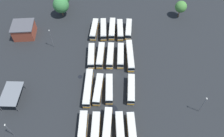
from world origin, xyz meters
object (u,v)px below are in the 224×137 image
Objects in this scene: bus_row0_slot1 at (103,29)px; bus_row3_slot4 at (132,131)px; bus_row1_slot4 at (130,55)px; lamp_post_by_building at (51,38)px; bus_row1_slot0 at (91,56)px; bus_row3_slot2 at (107,131)px; bus_row2_slot4 at (131,89)px; depot_building at (24,30)px; bus_row1_slot3 at (120,56)px; bus_row3_slot3 at (120,131)px; maintenance_shelter at (11,94)px; bus_row2_slot2 at (109,89)px; bus_row0_slot0 at (94,29)px; lamp_post_near_entrance at (203,104)px; bus_row1_slot1 at (101,55)px; bus_row3_slot1 at (95,131)px; bus_row3_slot0 at (83,130)px; bus_row1_slot2 at (110,55)px; bus_row0_slot2 at (112,29)px; tree_west_edge at (61,5)px; tree_north_edge at (181,7)px; bus_row0_slot3 at (120,30)px; bus_row0_slot4 at (128,29)px; lamp_post_far_corner at (9,130)px; bus_row2_slot0 at (88,88)px; bus_row2_slot1 at (98,89)px.

bus_row0_slot1 is 46.95m from bus_row3_slot4.
bus_row1_slot4 is 1.64× the size of lamp_post_by_building.
bus_row3_slot2 is (30.83, 4.01, 0.00)m from bus_row1_slot0.
bus_row0_slot1 is at bearing -166.09° from bus_row2_slot4.
bus_row0_slot1 is at bearing 87.98° from depot_building.
bus_row3_slot3 is at bearing -6.40° from bus_row1_slot3.
bus_row2_slot2 is at bearing 90.68° from maintenance_shelter.
lamp_post_near_entrance is (41.08, 33.28, 2.69)m from bus_row0_slot0.
bus_row0_slot1 is 15.10m from bus_row1_slot1.
bus_row3_slot1 and bus_row3_slot2 have the same top height.
bus_row2_slot2 is 46.79m from depot_building.
bus_row3_slot3 is at bearing 30.92° from lamp_post_by_building.
bus_row1_slot1 is 1.06× the size of bus_row2_slot2.
bus_row1_slot1 is 30.84m from bus_row3_slot0.
bus_row1_slot1 is at bearing -96.03° from bus_row1_slot2.
depot_building is at bearing -91.81° from bus_row0_slot2.
bus_row0_slot0 is 1.04× the size of bus_row2_slot2.
bus_row3_slot4 is 1.19× the size of tree_west_edge.
lamp_post_by_building is at bearing -67.55° from bus_row0_slot0.
tree_north_edge is at bearing 145.32° from bus_row3_slot2.
bus_row0_slot0 is at bearing -96.06° from bus_row0_slot3.
bus_row1_slot0 is (14.18, -16.47, 0.00)m from bus_row0_slot4.
lamp_post_near_entrance reaches higher than maintenance_shelter.
bus_row0_slot4 is 46.05m from bus_row3_slot4.
maintenance_shelter is 1.07× the size of tree_west_edge.
lamp_post_far_corner is (44.47, -26.28, 2.43)m from bus_row0_slot0.
maintenance_shelter is at bearing -86.58° from bus_row2_slot0.
bus_row2_slot4 is 1.37× the size of lamp_post_near_entrance.
bus_row1_slot1 is at bearing 30.19° from tree_west_edge.
bus_row1_slot1 is 34.66m from maintenance_shelter.
tree_north_edge is (-24.18, 26.35, 3.68)m from bus_row1_slot4.
bus_row2_slot4 is (30.74, -3.09, 0.00)m from bus_row0_slot4.
depot_building is (-31.87, -30.33, 1.04)m from bus_row2_slot1.
lamp_post_by_building is at bearing -130.46° from bus_row2_slot4.
bus_row2_slot2 is 1.08× the size of maintenance_shelter.
bus_row3_slot0 is (45.30, -4.96, 0.00)m from bus_row0_slot0.
bus_row3_slot0 is 40.22m from lamp_post_by_building.
bus_row3_slot1 is 1.46× the size of tree_north_edge.
tree_west_edge reaches higher than lamp_post_far_corner.
bus_row0_slot0 is 46.13m from bus_row3_slot2.
bus_row0_slot3 and bus_row3_slot3 have the same top height.
bus_row2_slot1 is at bearing -6.58° from bus_row0_slot1.
depot_building is at bearing -122.26° from lamp_post_by_building.
lamp_post_far_corner is (28.42, -36.02, 2.43)m from bus_row1_slot3.
bus_row2_slot2 is (0.14, 3.78, -0.00)m from bus_row2_slot1.
bus_row2_slot2 is at bearing 173.14° from bus_row3_slot2.
bus_row1_slot2 is at bearing 65.10° from depot_building.
bus_row2_slot4 is at bearing -113.29° from lamp_post_near_entrance.
bus_row1_slot1 is at bearing 7.48° from bus_row0_slot0.
bus_row2_slot2 is (15.04, -5.55, -0.00)m from bus_row1_slot3.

